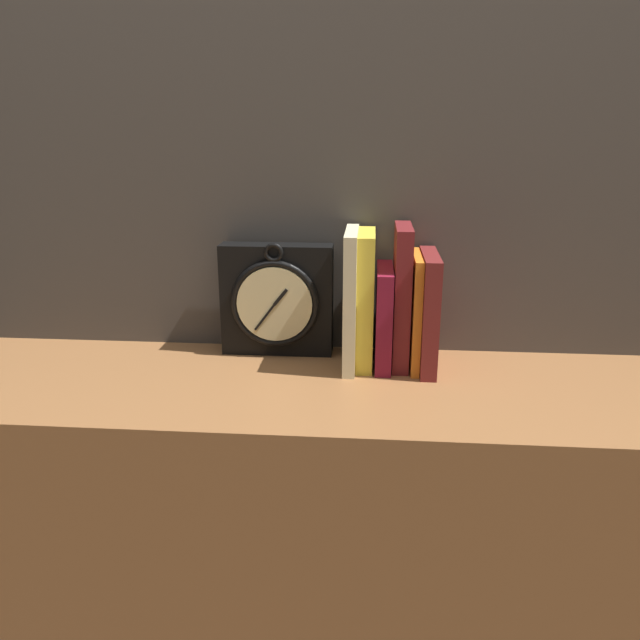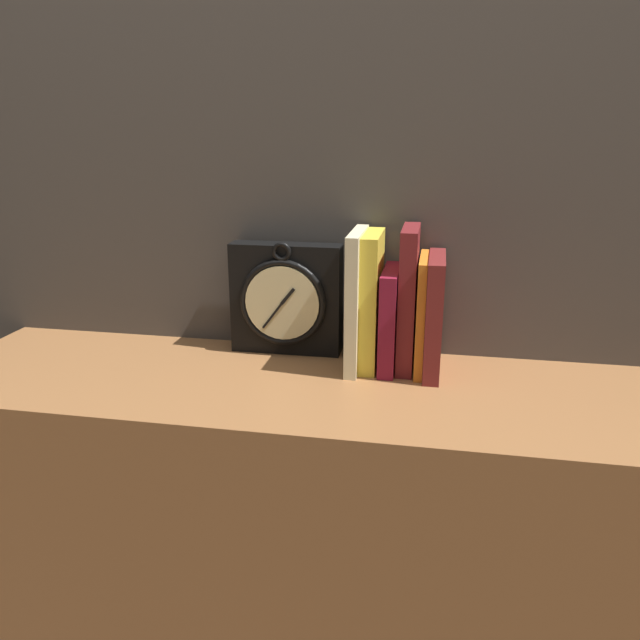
# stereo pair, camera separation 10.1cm
# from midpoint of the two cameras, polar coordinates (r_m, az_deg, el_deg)

# --- Properties ---
(wall_back) EXTENTS (6.00, 0.05, 2.60)m
(wall_back) POSITION_cam_midpoint_polar(r_m,az_deg,el_deg) (1.18, -1.67, 15.75)
(wall_back) COLOR #47423D
(wall_back) RESTS_ON ground_plane
(bookshelf) EXTENTS (1.37, 0.37, 0.92)m
(bookshelf) POSITION_cam_midpoint_polar(r_m,az_deg,el_deg) (1.30, -2.45, -24.78)
(bookshelf) COLOR #936038
(bookshelf) RESTS_ON ground_plane
(clock) EXTENTS (0.21, 0.06, 0.22)m
(clock) POSITION_cam_midpoint_polar(r_m,az_deg,el_deg) (1.17, -6.46, 1.79)
(clock) COLOR black
(clock) RESTS_ON bookshelf
(book_slot0_cream) EXTENTS (0.02, 0.15, 0.24)m
(book_slot0_cream) POSITION_cam_midpoint_polar(r_m,az_deg,el_deg) (1.10, 0.21, 1.90)
(book_slot0_cream) COLOR beige
(book_slot0_cream) RESTS_ON bookshelf
(book_slot1_yellow) EXTENTS (0.03, 0.13, 0.24)m
(book_slot1_yellow) POSITION_cam_midpoint_polar(r_m,az_deg,el_deg) (1.11, 1.57, 1.89)
(book_slot1_yellow) COLOR gold
(book_slot1_yellow) RESTS_ON bookshelf
(book_slot2_maroon) EXTENTS (0.03, 0.14, 0.18)m
(book_slot2_maroon) POSITION_cam_midpoint_polar(r_m,az_deg,el_deg) (1.11, 3.27, 0.27)
(book_slot2_maroon) COLOR maroon
(book_slot2_maroon) RESTS_ON bookshelf
(book_slot3_maroon) EXTENTS (0.03, 0.13, 0.25)m
(book_slot3_maroon) POSITION_cam_midpoint_polar(r_m,az_deg,el_deg) (1.11, 4.88, 2.12)
(book_slot3_maroon) COLOR maroon
(book_slot3_maroon) RESTS_ON bookshelf
(book_slot4_orange) EXTENTS (0.01, 0.14, 0.20)m
(book_slot4_orange) POSITION_cam_midpoint_polar(r_m,az_deg,el_deg) (1.11, 6.13, 0.80)
(book_slot4_orange) COLOR orange
(book_slot4_orange) RESTS_ON bookshelf
(book_slot5_maroon) EXTENTS (0.03, 0.15, 0.21)m
(book_slot5_maroon) POSITION_cam_midpoint_polar(r_m,az_deg,el_deg) (1.10, 7.27, 0.74)
(book_slot5_maroon) COLOR maroon
(book_slot5_maroon) RESTS_ON bookshelf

